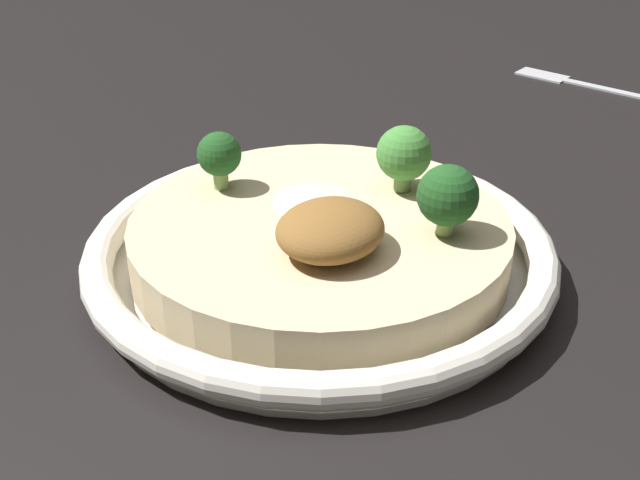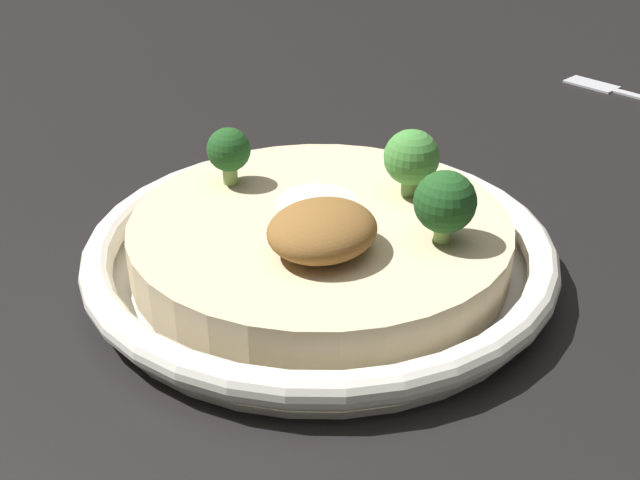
# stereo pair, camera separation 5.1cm
# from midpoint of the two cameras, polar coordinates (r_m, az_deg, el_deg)

# --- Properties ---
(ground_plane) EXTENTS (6.00, 6.00, 0.00)m
(ground_plane) POSITION_cam_midpoint_polar(r_m,az_deg,el_deg) (0.52, -2.80, -2.38)
(ground_plane) COLOR black
(risotto_bowl) EXTENTS (0.30, 0.30, 0.04)m
(risotto_bowl) POSITION_cam_midpoint_polar(r_m,az_deg,el_deg) (0.51, -2.85, -0.61)
(risotto_bowl) COLOR silver
(risotto_bowl) RESTS_ON ground_plane
(cheese_sprinkle) EXTENTS (0.05, 0.05, 0.01)m
(cheese_sprinkle) POSITION_cam_midpoint_polar(r_m,az_deg,el_deg) (0.52, -3.27, 3.30)
(cheese_sprinkle) COLOR white
(cheese_sprinkle) RESTS_ON risotto_bowl
(crispy_onion_garnish) EXTENTS (0.07, 0.06, 0.03)m
(crispy_onion_garnish) POSITION_cam_midpoint_polar(r_m,az_deg,el_deg) (0.46, -2.43, 0.65)
(crispy_onion_garnish) COLOR brown
(crispy_onion_garnish) RESTS_ON risotto_bowl
(broccoli_right) EXTENTS (0.04, 0.04, 0.04)m
(broccoli_right) POSITION_cam_midpoint_polar(r_m,az_deg,el_deg) (0.52, 3.24, 6.03)
(broccoli_right) COLOR #668E47
(broccoli_right) RESTS_ON risotto_bowl
(broccoli_back) EXTENTS (0.03, 0.03, 0.04)m
(broccoli_back) POSITION_cam_midpoint_polar(r_m,az_deg,el_deg) (0.53, -9.90, 5.88)
(broccoli_back) COLOR #84A856
(broccoli_back) RESTS_ON risotto_bowl
(broccoli_front_right) EXTENTS (0.04, 0.04, 0.04)m
(broccoli_front_right) POSITION_cam_midpoint_polar(r_m,az_deg,el_deg) (0.47, 6.06, 3.03)
(broccoli_front_right) COLOR #84A856
(broccoli_front_right) RESTS_ON risotto_bowl
(fork_utensil) EXTENTS (0.04, 0.18, 0.00)m
(fork_utensil) POSITION_cam_midpoint_polar(r_m,az_deg,el_deg) (0.89, 16.39, 10.67)
(fork_utensil) COLOR #B7B7BC
(fork_utensil) RESTS_ON ground_plane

